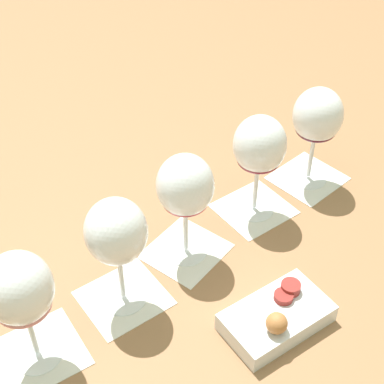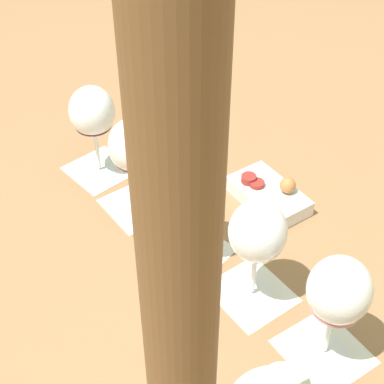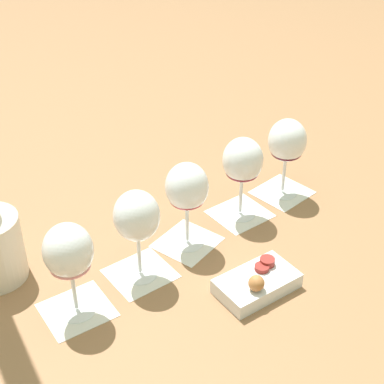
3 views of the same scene
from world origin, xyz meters
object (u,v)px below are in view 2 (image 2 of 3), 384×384
object	(u,v)px
wine_glass_1	(257,236)
snack_dish	(269,194)
wine_glass_3	(133,150)
wine_glass_4	(93,115)
umbrella_pole	(178,225)
wine_glass_2	(191,194)
wine_glass_0	(338,294)

from	to	relation	value
wine_glass_1	snack_dish	size ratio (longest dim) A/B	1.09
snack_dish	wine_glass_3	bearing A→B (deg)	10.40
wine_glass_4	umbrella_pole	xyz separation A→B (m)	(-0.25, 0.60, 0.35)
wine_glass_2	wine_glass_4	size ratio (longest dim) A/B	1.00
wine_glass_3	umbrella_pole	size ratio (longest dim) A/B	0.18
wine_glass_0	wine_glass_2	xyz separation A→B (m)	(0.20, -0.16, -0.00)
wine_glass_1	wine_glass_3	bearing A→B (deg)	-39.24
wine_glass_0	wine_glass_2	size ratio (longest dim) A/B	1.00
wine_glass_1	wine_glass_3	size ratio (longest dim) A/B	1.00
wine_glass_0	wine_glass_4	size ratio (longest dim) A/B	1.00
wine_glass_1	umbrella_pole	size ratio (longest dim) A/B	0.18
wine_glass_0	wine_glass_3	size ratio (longest dim) A/B	1.00
snack_dish	umbrella_pole	distance (m)	0.72
wine_glass_1	wine_glass_4	distance (m)	0.39
wine_glass_2	wine_glass_4	bearing A→B (deg)	-42.91
umbrella_pole	wine_glass_0	bearing A→B (deg)	-119.79
wine_glass_3	wine_glass_0	bearing A→B (deg)	140.34
wine_glass_2	wine_glass_1	bearing A→B (deg)	143.92
wine_glass_3	snack_dish	world-z (taller)	wine_glass_3
wine_glass_0	wine_glass_1	xyz separation A→B (m)	(0.10, -0.09, -0.00)
wine_glass_2	wine_glass_3	world-z (taller)	same
wine_glass_1	wine_glass_2	bearing A→B (deg)	-36.08
wine_glass_2	snack_dish	size ratio (longest dim) A/B	1.09
wine_glass_1	wine_glass_3	distance (m)	0.26
wine_glass_2	wine_glass_0	bearing A→B (deg)	141.61
wine_glass_0	snack_dish	size ratio (longest dim) A/B	1.09
wine_glass_0	wine_glass_4	world-z (taller)	same
snack_dish	umbrella_pole	bearing A→B (deg)	83.36
wine_glass_4	snack_dish	distance (m)	0.33
wine_glass_1	snack_dish	distance (m)	0.23
wine_glass_2	wine_glass_3	distance (m)	0.14
wine_glass_1	wine_glass_3	xyz separation A→B (m)	(0.20, -0.17, -0.00)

